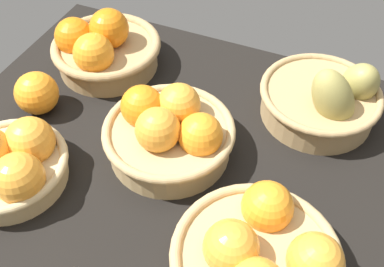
{
  "coord_description": "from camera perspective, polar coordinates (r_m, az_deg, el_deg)",
  "views": [
    {
      "loc": [
        24.28,
        -45.63,
        64.79
      ],
      "look_at": [
        3.45,
        3.22,
        7.0
      ],
      "focal_mm": 42.42,
      "sensor_mm": 36.0,
      "label": 1
    }
  ],
  "objects": [
    {
      "name": "basket_near_right",
      "position": [
        0.66,
        8.55,
        -15.0
      ],
      "size": [
        24.34,
        24.34,
        10.09
      ],
      "color": "tan",
      "rests_on": "market_tray"
    },
    {
      "name": "loose_orange_back_gap",
      "position": [
        0.91,
        -18.94,
        4.83
      ],
      "size": [
        8.21,
        8.21,
        8.21
      ],
      "primitive_type": "sphere",
      "color": "orange",
      "rests_on": "market_tray"
    },
    {
      "name": "market_tray",
      "position": [
        0.82,
        -3.12,
        -3.44
      ],
      "size": [
        84.0,
        72.0,
        3.0
      ],
      "primitive_type": "cube",
      "color": "black",
      "rests_on": "ground"
    },
    {
      "name": "basket_far_right_pears",
      "position": [
        0.88,
        16.38,
        4.22
      ],
      "size": [
        22.47,
        22.47,
        14.66
      ],
      "color": "tan",
      "rests_on": "market_tray"
    },
    {
      "name": "basket_far_left",
      "position": [
        0.97,
        -11.19,
        10.47
      ],
      "size": [
        22.69,
        22.69,
        12.69
      ],
      "color": "tan",
      "rests_on": "market_tray"
    },
    {
      "name": "basket_center",
      "position": [
        0.78,
        -2.8,
        0.24
      ],
      "size": [
        22.89,
        22.89,
        11.78
      ],
      "color": "tan",
      "rests_on": "market_tray"
    },
    {
      "name": "basket_near_left",
      "position": [
        0.79,
        -21.91,
        -3.54
      ],
      "size": [
        20.02,
        20.02,
        11.02
      ],
      "color": "tan",
      "rests_on": "market_tray"
    }
  ]
}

